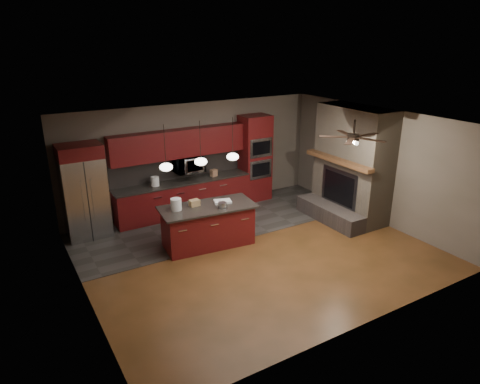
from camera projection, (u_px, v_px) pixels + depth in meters
ground at (255, 251)px, 9.23m from camera, size 7.00×7.00×0.00m
ceiling at (257, 122)px, 8.27m from camera, size 7.00×6.00×0.02m
back_wall at (194, 157)px, 11.17m from camera, size 7.00×0.02×2.80m
right_wall at (377, 165)px, 10.43m from camera, size 0.02×6.00×2.80m
left_wall at (79, 226)px, 7.06m from camera, size 0.02×6.00×2.80m
slate_tile_patch at (216, 222)px, 10.68m from camera, size 7.00×2.40×0.01m
fireplace_column at (350, 168)px, 10.57m from camera, size 1.30×2.10×2.80m
back_cabinetry at (182, 181)px, 10.91m from camera, size 3.59×0.64×2.20m
oven_tower at (255, 158)px, 11.81m from camera, size 0.80×0.63×2.38m
microwave at (188, 164)px, 10.87m from camera, size 0.73×0.41×0.50m
refrigerator at (84, 192)px, 9.57m from camera, size 0.93×0.75×2.17m
kitchen_island at (208, 225)px, 9.35m from camera, size 2.15×1.15×0.92m
white_bucket at (176, 204)px, 8.96m from camera, size 0.25×0.25×0.25m
paint_can at (222, 205)px, 9.08m from camera, size 0.21×0.21×0.12m
paint_tray at (223, 201)px, 9.42m from camera, size 0.43×0.36×0.04m
cardboard_box at (194, 203)px, 9.19m from camera, size 0.22×0.16×0.14m
counter_bucket at (155, 181)px, 10.48m from camera, size 0.25×0.25×0.23m
counter_box at (214, 173)px, 11.21m from camera, size 0.19×0.16×0.18m
pendant_left at (166, 167)px, 8.33m from camera, size 0.26×0.26×0.92m
pendant_center at (201, 161)px, 8.69m from camera, size 0.26×0.26×0.92m
pendant_right at (233, 157)px, 9.05m from camera, size 0.26×0.26×0.92m
ceiling_fan at (353, 137)px, 8.61m from camera, size 1.27×1.33×0.41m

